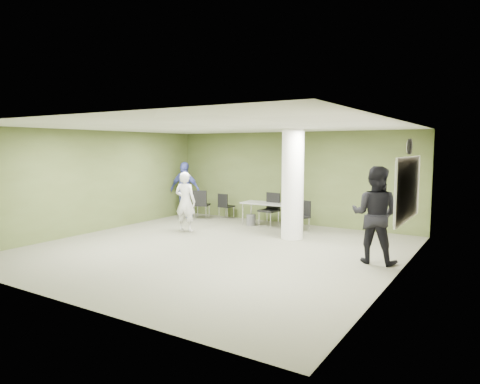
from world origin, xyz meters
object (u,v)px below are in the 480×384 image
Objects in this scene: folding_table at (267,204)px; chair_back_left at (201,202)px; man_blue at (185,190)px; woman_white at (185,202)px; man_black at (375,215)px.

chair_back_left is at bearing -179.52° from folding_table.
man_blue reaches higher than chair_back_left.
folding_table is 0.90× the size of woman_white.
chair_back_left reaches higher than folding_table.
man_blue is (-6.80, 2.32, -0.05)m from man_black.
chair_back_left is (-2.38, -0.08, -0.09)m from folding_table.
chair_back_left is 0.58× the size of woman_white.
chair_back_left is 6.59m from man_black.
folding_table is 0.76× the size of man_black.
chair_back_left is 0.52× the size of man_blue.
man_blue is (-0.65, -0.00, 0.37)m from chair_back_left.
folding_table is at bearing 174.31° from man_blue.
folding_table is 4.48m from man_black.
folding_table is 1.56× the size of chair_back_left.
man_blue is (-3.03, -0.08, 0.28)m from folding_table.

